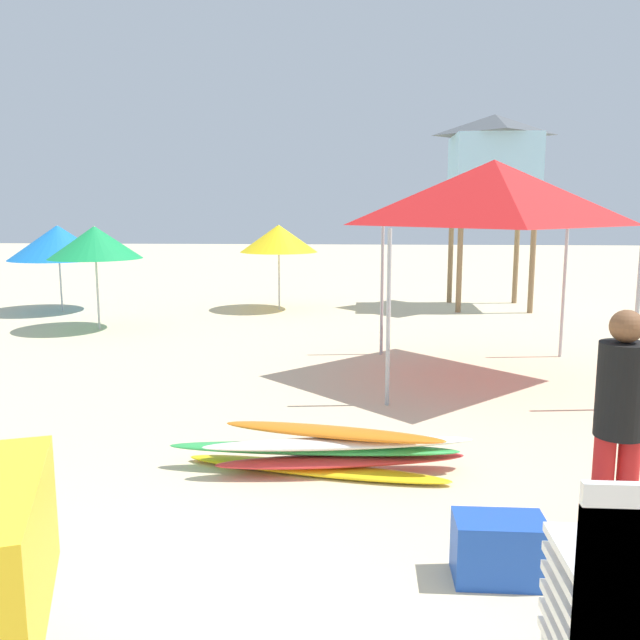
{
  "coord_description": "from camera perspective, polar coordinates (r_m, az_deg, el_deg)",
  "views": [
    {
      "loc": [
        1.44,
        -2.62,
        2.27
      ],
      "look_at": [
        1.01,
        3.99,
        1.16
      ],
      "focal_mm": 37.6,
      "sensor_mm": 36.0,
      "label": 1
    }
  ],
  "objects": [
    {
      "name": "beach_umbrella_far",
      "position": [
        13.23,
        -18.61,
        6.28
      ],
      "size": [
        1.73,
        1.73,
        1.95
      ],
      "color": "beige",
      "rests_on": "ground"
    },
    {
      "name": "stacked_plastic_chairs",
      "position": [
        3.09,
        24.58,
        -21.04
      ],
      "size": [
        0.48,
        0.48,
        1.29
      ],
      "color": "silver",
      "rests_on": "ground"
    },
    {
      "name": "popup_canopy",
      "position": [
        9.13,
        14.53,
        10.42
      ],
      "size": [
        2.81,
        2.81,
        2.89
      ],
      "color": "#B2B2B7",
      "rests_on": "ground"
    },
    {
      "name": "cooler_box",
      "position": [
        4.49,
        14.97,
        -18.31
      ],
      "size": [
        0.55,
        0.33,
        0.4
      ],
      "primitive_type": "cube",
      "color": "blue",
      "rests_on": "ground"
    },
    {
      "name": "lifeguard_tower",
      "position": [
        15.86,
        14.52,
        12.56
      ],
      "size": [
        1.98,
        1.98,
        4.32
      ],
      "color": "olive",
      "rests_on": "ground"
    },
    {
      "name": "surfboard_pile",
      "position": [
        5.9,
        0.66,
        -11.14
      ],
      "size": [
        2.68,
        0.71,
        0.4
      ],
      "color": "yellow",
      "rests_on": "ground"
    },
    {
      "name": "lifeguard_near_center",
      "position": [
        4.84,
        24.16,
        -7.39
      ],
      "size": [
        0.32,
        0.32,
        1.63
      ],
      "color": "red",
      "rests_on": "ground"
    },
    {
      "name": "beach_umbrella_mid",
      "position": [
        15.93,
        -21.39,
        6.17
      ],
      "size": [
        2.16,
        2.16,
        1.91
      ],
      "color": "beige",
      "rests_on": "ground"
    },
    {
      "name": "beach_umbrella_left",
      "position": [
        15.11,
        -3.54,
        6.94
      ],
      "size": [
        1.74,
        1.74,
        1.91
      ],
      "color": "beige",
      "rests_on": "ground"
    }
  ]
}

